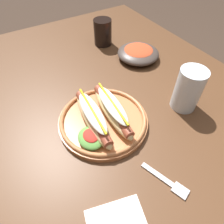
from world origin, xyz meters
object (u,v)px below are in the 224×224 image
water_cup (188,90)px  side_bowl (138,53)px  fork (168,182)px  hot_dog_plate (103,118)px  soda_cup (103,32)px

water_cup → side_bowl: bearing=172.7°
side_bowl → fork: bearing=-28.6°
fork → hot_dog_plate: bearing=171.2°
hot_dog_plate → soda_cup: soda_cup is taller
water_cup → side_bowl: 0.29m
soda_cup → water_cup: 0.46m
hot_dog_plate → water_cup: bearing=75.1°
fork → side_bowl: bearing=132.2°
hot_dog_plate → fork: 0.24m
side_bowl → soda_cup: bearing=-159.7°
fork → side_bowl: 0.52m
water_cup → soda_cup: bearing=-176.6°
soda_cup → side_bowl: bearing=20.3°
fork → water_cup: 0.27m
hot_dog_plate → fork: hot_dog_plate is taller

